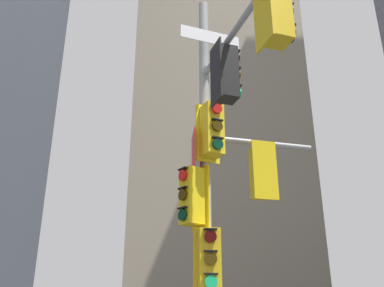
% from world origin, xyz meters
% --- Properties ---
extents(building_mid_block, '(12.31, 12.31, 36.35)m').
position_xyz_m(building_mid_block, '(1.23, 25.11, 18.17)').
color(building_mid_block, tan).
rests_on(building_mid_block, ground).
extents(signal_pole_assembly, '(2.63, 3.68, 8.48)m').
position_xyz_m(signal_pole_assembly, '(0.29, -0.49, 4.76)').
color(signal_pole_assembly, '#9EA0A3').
rests_on(signal_pole_assembly, ground).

